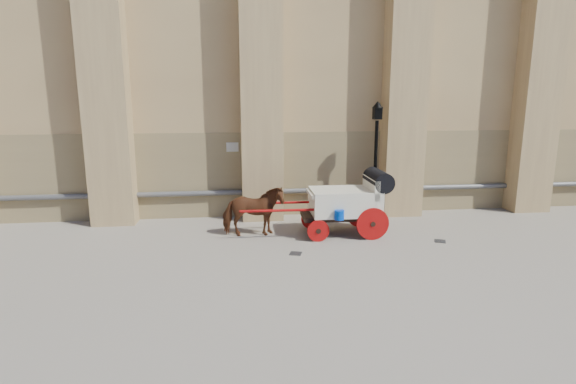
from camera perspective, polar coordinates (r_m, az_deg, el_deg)
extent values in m
plane|color=slate|center=(12.63, 2.44, -7.47)|extent=(90.00, 90.00, 0.00)
cube|color=#8A7750|center=(16.61, 6.96, 2.50)|extent=(44.00, 0.35, 3.00)
cylinder|color=#59595B|center=(16.46, 7.13, 0.29)|extent=(42.00, 0.18, 0.18)
cube|color=beige|center=(15.81, -7.07, 5.68)|extent=(0.42, 0.04, 0.32)
imported|color=brown|center=(13.76, -4.46, -2.48)|extent=(0.87, 1.86, 1.56)
cube|color=black|center=(14.06, 6.72, -2.95)|extent=(2.43, 1.14, 0.13)
cube|color=silver|center=(13.98, 7.20, -1.20)|extent=(2.11, 1.41, 0.77)
cube|color=silver|center=(14.10, 10.50, 0.63)|extent=(0.19, 1.37, 0.60)
cube|color=silver|center=(13.74, 3.44, -0.19)|extent=(0.40, 1.21, 0.11)
cylinder|color=black|center=(14.12, 11.39, 1.52)|extent=(0.64, 1.38, 0.61)
cylinder|color=#A20A0A|center=(13.66, 10.70, -4.00)|extent=(0.99, 0.08, 0.99)
cylinder|color=#A20A0A|center=(14.92, 9.22, -2.59)|extent=(0.99, 0.08, 0.99)
cylinder|color=#A20A0A|center=(13.34, 3.86, -4.95)|extent=(0.66, 0.08, 0.66)
cylinder|color=#A20A0A|center=(14.63, 2.96, -3.41)|extent=(0.66, 0.08, 0.66)
cylinder|color=#A20A0A|center=(13.23, -0.46, -2.35)|extent=(2.63, 0.12, 0.08)
cylinder|color=#A20A0A|center=(14.18, -0.84, -1.37)|extent=(2.63, 0.12, 0.08)
cylinder|color=#003AC0|center=(13.24, 6.54, -2.91)|extent=(0.29, 0.29, 0.29)
cylinder|color=black|center=(15.68, 10.99, 2.62)|extent=(0.11, 0.11, 3.44)
cone|color=black|center=(16.00, 10.77, -2.85)|extent=(0.34, 0.34, 0.34)
cube|color=black|center=(15.49, 11.28, 9.78)|extent=(0.27, 0.27, 0.40)
cone|color=black|center=(15.49, 11.32, 10.83)|extent=(0.38, 0.38, 0.23)
cube|color=black|center=(12.39, 0.98, -7.82)|extent=(0.40, 0.40, 0.01)
cube|color=black|center=(14.16, 18.74, -5.92)|extent=(0.42, 0.42, 0.01)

